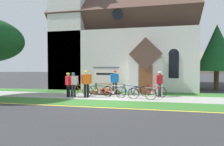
{
  "coord_description": "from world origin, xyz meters",
  "views": [
    {
      "loc": [
        2.59,
        -9.5,
        1.92
      ],
      "look_at": [
        0.0,
        3.7,
        1.56
      ],
      "focal_mm": 28.07,
      "sensor_mm": 36.0,
      "label": 1
    }
  ],
  "objects_px": {
    "bicycle_silver": "(129,91)",
    "cyclist_in_orange_jersey": "(160,82)",
    "bicycle_yellow": "(114,91)",
    "cyclist_in_yellow_jersey": "(68,83)",
    "bicycle_orange": "(100,91)",
    "bicycle_blue": "(81,90)",
    "cyclist_in_red_jersey": "(115,80)",
    "cyclist_in_blue_jersey": "(86,81)",
    "bicycle_black": "(142,93)",
    "roadside_conifer": "(217,48)",
    "cyclist_in_white_jersey": "(73,83)",
    "bicycle_white": "(153,91)",
    "church_sign": "(106,76)"
  },
  "relations": [
    {
      "from": "bicycle_blue",
      "to": "bicycle_silver",
      "type": "bearing_deg",
      "value": 8.29
    },
    {
      "from": "cyclist_in_red_jersey",
      "to": "cyclist_in_white_jersey",
      "type": "relative_size",
      "value": 1.08
    },
    {
      "from": "bicycle_black",
      "to": "cyclist_in_blue_jersey",
      "type": "bearing_deg",
      "value": 178.96
    },
    {
      "from": "church_sign",
      "to": "bicycle_black",
      "type": "xyz_separation_m",
      "value": [
        2.87,
        -2.69,
        -0.96
      ]
    },
    {
      "from": "bicycle_black",
      "to": "cyclist_in_red_jersey",
      "type": "relative_size",
      "value": 1.0
    },
    {
      "from": "cyclist_in_blue_jersey",
      "to": "roadside_conifer",
      "type": "relative_size",
      "value": 0.3
    },
    {
      "from": "cyclist_in_white_jersey",
      "to": "cyclist_in_blue_jersey",
      "type": "bearing_deg",
      "value": -1.32
    },
    {
      "from": "cyclist_in_red_jersey",
      "to": "bicycle_black",
      "type": "bearing_deg",
      "value": -38.39
    },
    {
      "from": "cyclist_in_yellow_jersey",
      "to": "bicycle_white",
      "type": "bearing_deg",
      "value": 12.35
    },
    {
      "from": "bicycle_white",
      "to": "bicycle_black",
      "type": "bearing_deg",
      "value": -124.12
    },
    {
      "from": "bicycle_silver",
      "to": "cyclist_in_orange_jersey",
      "type": "height_order",
      "value": "cyclist_in_orange_jersey"
    },
    {
      "from": "bicycle_blue",
      "to": "bicycle_silver",
      "type": "xyz_separation_m",
      "value": [
        3.33,
        0.49,
        -0.01
      ]
    },
    {
      "from": "bicycle_blue",
      "to": "cyclist_in_yellow_jersey",
      "type": "xyz_separation_m",
      "value": [
        -0.53,
        -0.84,
        0.57
      ]
    },
    {
      "from": "bicycle_silver",
      "to": "cyclist_in_orange_jersey",
      "type": "bearing_deg",
      "value": 5.21
    },
    {
      "from": "bicycle_blue",
      "to": "roadside_conifer",
      "type": "height_order",
      "value": "roadside_conifer"
    },
    {
      "from": "bicycle_silver",
      "to": "bicycle_white",
      "type": "relative_size",
      "value": 1.02
    },
    {
      "from": "bicycle_orange",
      "to": "cyclist_in_yellow_jersey",
      "type": "height_order",
      "value": "cyclist_in_yellow_jersey"
    },
    {
      "from": "bicycle_blue",
      "to": "cyclist_in_red_jersey",
      "type": "xyz_separation_m",
      "value": [
        2.28,
        0.89,
        0.67
      ]
    },
    {
      "from": "cyclist_in_orange_jersey",
      "to": "roadside_conifer",
      "type": "bearing_deg",
      "value": 42.24
    },
    {
      "from": "bicycle_white",
      "to": "cyclist_in_yellow_jersey",
      "type": "xyz_separation_m",
      "value": [
        -5.49,
        -1.2,
        0.56
      ]
    },
    {
      "from": "bicycle_orange",
      "to": "bicycle_blue",
      "type": "relative_size",
      "value": 0.98
    },
    {
      "from": "bicycle_blue",
      "to": "cyclist_in_red_jersey",
      "type": "height_order",
      "value": "cyclist_in_red_jersey"
    },
    {
      "from": "bicycle_black",
      "to": "bicycle_white",
      "type": "distance_m",
      "value": 1.25
    },
    {
      "from": "church_sign",
      "to": "cyclist_in_orange_jersey",
      "type": "bearing_deg",
      "value": -18.37
    },
    {
      "from": "bicycle_orange",
      "to": "bicycle_silver",
      "type": "relative_size",
      "value": 1.01
    },
    {
      "from": "bicycle_silver",
      "to": "cyclist_in_white_jersey",
      "type": "height_order",
      "value": "cyclist_in_white_jersey"
    },
    {
      "from": "church_sign",
      "to": "roadside_conifer",
      "type": "bearing_deg",
      "value": 20.15
    },
    {
      "from": "bicycle_yellow",
      "to": "roadside_conifer",
      "type": "xyz_separation_m",
      "value": [
        8.21,
        5.62,
        3.34
      ]
    },
    {
      "from": "bicycle_yellow",
      "to": "cyclist_in_yellow_jersey",
      "type": "distance_m",
      "value": 3.09
    },
    {
      "from": "bicycle_black",
      "to": "bicycle_blue",
      "type": "bearing_deg",
      "value": 170.99
    },
    {
      "from": "cyclist_in_yellow_jersey",
      "to": "bicycle_blue",
      "type": "bearing_deg",
      "value": 57.68
    },
    {
      "from": "bicycle_blue",
      "to": "cyclist_in_blue_jersey",
      "type": "distance_m",
      "value": 1.11
    },
    {
      "from": "cyclist_in_white_jersey",
      "to": "church_sign",
      "type": "bearing_deg",
      "value": 57.44
    },
    {
      "from": "bicycle_black",
      "to": "bicycle_white",
      "type": "bearing_deg",
      "value": 55.88
    },
    {
      "from": "bicycle_orange",
      "to": "cyclist_in_yellow_jersey",
      "type": "xyz_separation_m",
      "value": [
        -1.91,
        -1.05,
        0.59
      ]
    },
    {
      "from": "bicycle_orange",
      "to": "cyclist_in_red_jersey",
      "type": "xyz_separation_m",
      "value": [
        0.9,
        0.69,
        0.69
      ]
    },
    {
      "from": "bicycle_black",
      "to": "cyclist_in_orange_jersey",
      "type": "xyz_separation_m",
      "value": [
        1.17,
        1.35,
        0.64
      ]
    },
    {
      "from": "bicycle_yellow",
      "to": "roadside_conifer",
      "type": "height_order",
      "value": "roadside_conifer"
    },
    {
      "from": "bicycle_orange",
      "to": "cyclist_in_red_jersey",
      "type": "distance_m",
      "value": 1.32
    },
    {
      "from": "bicycle_yellow",
      "to": "bicycle_white",
      "type": "height_order",
      "value": "bicycle_yellow"
    },
    {
      "from": "cyclist_in_blue_jersey",
      "to": "bicycle_white",
      "type": "bearing_deg",
      "value": 12.68
    },
    {
      "from": "bicycle_silver",
      "to": "bicycle_black",
      "type": "height_order",
      "value": "bicycle_silver"
    },
    {
      "from": "cyclist_in_white_jersey",
      "to": "bicycle_yellow",
      "type": "bearing_deg",
      "value": 8.12
    },
    {
      "from": "bicycle_black",
      "to": "cyclist_in_red_jersey",
      "type": "bearing_deg",
      "value": 141.61
    },
    {
      "from": "bicycle_white",
      "to": "cyclist_in_blue_jersey",
      "type": "xyz_separation_m",
      "value": [
        -4.31,
        -0.97,
        0.67
      ]
    },
    {
      "from": "cyclist_in_orange_jersey",
      "to": "cyclist_in_red_jersey",
      "type": "bearing_deg",
      "value": 176.09
    },
    {
      "from": "cyclist_in_blue_jersey",
      "to": "cyclist_in_white_jersey",
      "type": "bearing_deg",
      "value": 178.68
    },
    {
      "from": "bicycle_silver",
      "to": "cyclist_in_orange_jersey",
      "type": "relative_size",
      "value": 1.02
    },
    {
      "from": "cyclist_in_orange_jersey",
      "to": "cyclist_in_blue_jersey",
      "type": "distance_m",
      "value": 4.95
    },
    {
      "from": "bicycle_orange",
      "to": "cyclist_in_blue_jersey",
      "type": "height_order",
      "value": "cyclist_in_blue_jersey"
    }
  ]
}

